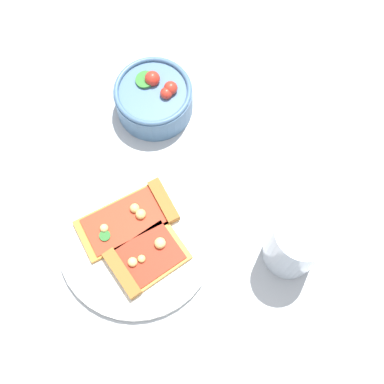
{
  "coord_description": "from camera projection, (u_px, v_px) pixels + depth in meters",
  "views": [
    {
      "loc": [
        -0.19,
        0.16,
        0.79
      ],
      "look_at": [
        -0.09,
        -0.09,
        0.03
      ],
      "focal_mm": 48.05,
      "sensor_mm": 36.0,
      "label": 1
    }
  ],
  "objects": [
    {
      "name": "pizza_slice_far",
      "position": [
        133.0,
        217.0,
        0.8
      ],
      "size": [
        0.15,
        0.16,
        0.02
      ],
      "color": "gold",
      "rests_on": "plate"
    },
    {
      "name": "ground_plane",
      "position": [
        122.0,
        226.0,
        0.82
      ],
      "size": [
        2.4,
        2.4,
        0.0
      ],
      "primitive_type": "plane",
      "color": "#B2B7BC",
      "rests_on": "ground"
    },
    {
      "name": "pizza_slice_near",
      "position": [
        143.0,
        260.0,
        0.78
      ],
      "size": [
        0.13,
        0.14,
        0.02
      ],
      "color": "gold",
      "rests_on": "plate"
    },
    {
      "name": "salad_bowl",
      "position": [
        154.0,
        98.0,
        0.86
      ],
      "size": [
        0.13,
        0.13,
        0.08
      ],
      "color": "#4C7299",
      "rests_on": "ground_plane"
    },
    {
      "name": "plate",
      "position": [
        137.0,
        242.0,
        0.8
      ],
      "size": [
        0.24,
        0.24,
        0.01
      ],
      "primitive_type": "cylinder",
      "color": "silver",
      "rests_on": "ground_plane"
    },
    {
      "name": "soda_glass",
      "position": [
        295.0,
        244.0,
        0.75
      ],
      "size": [
        0.08,
        0.08,
        0.13
      ],
      "color": "silver",
      "rests_on": "ground_plane"
    }
  ]
}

